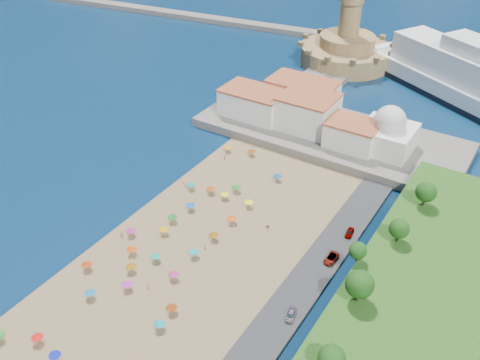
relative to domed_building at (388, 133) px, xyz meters
The scene contains 11 objects.
ground 77.60m from the domed_building, 112.91° to the right, with size 700.00×700.00×0.00m, color #071938.
terrace 21.44m from the domed_building, behind, with size 90.00×36.00×3.00m, color #59544C.
jetty 56.51m from the domed_building, 138.62° to the left, with size 18.00×70.00×2.40m, color #59544C.
breakwater 162.43m from the domed_building, 149.64° to the left, with size 200.00×7.00×2.60m, color #59544C.
waterfront_buildings 33.17m from the domed_building, behind, with size 57.00×29.00×11.00m.
domed_building is the anchor object (origin of this frame).
fortress 79.11m from the domed_building, 122.08° to the left, with size 40.00×40.00×32.40m.
beach_parasols 88.70m from the domed_building, 110.93° to the right, with size 31.06×115.49×2.20m.
beachgoers 79.21m from the domed_building, 114.38° to the right, with size 32.70×98.90×1.84m.
parked_cars 68.44m from the domed_building, 84.94° to the right, with size 2.48×66.37×1.43m.
hillside_trees 79.73m from the domed_building, 76.64° to the right, with size 12.58×107.02×7.84m.
Camera 1 is at (69.02, -78.19, 90.88)m, focal length 40.00 mm.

